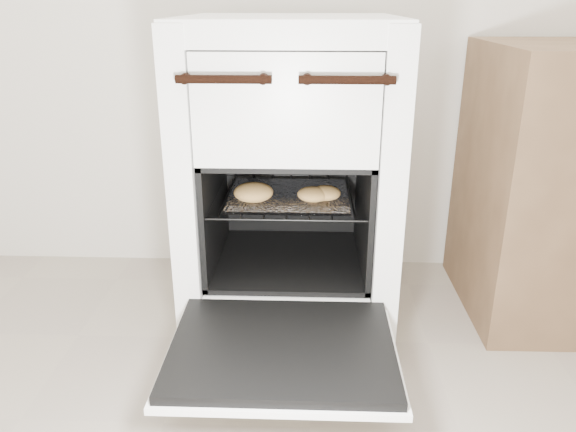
% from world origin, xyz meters
% --- Properties ---
extents(stove, '(0.56, 0.62, 0.86)m').
position_xyz_m(stove, '(-0.06, 1.19, 0.42)').
color(stove, white).
rests_on(stove, ground).
extents(oven_door, '(0.50, 0.39, 0.04)m').
position_xyz_m(oven_door, '(-0.06, 0.72, 0.19)').
color(oven_door, black).
rests_on(oven_door, stove).
extents(oven_rack, '(0.41, 0.39, 0.01)m').
position_xyz_m(oven_rack, '(-0.06, 1.13, 0.40)').
color(oven_rack, black).
rests_on(oven_rack, stove).
extents(foil_sheet, '(0.32, 0.28, 0.01)m').
position_xyz_m(foil_sheet, '(-0.06, 1.11, 0.41)').
color(foil_sheet, white).
rests_on(foil_sheet, oven_rack).
extents(baked_rolls, '(0.29, 0.13, 0.05)m').
position_xyz_m(baked_rolls, '(-0.07, 1.06, 0.43)').
color(baked_rolls, tan).
rests_on(baked_rolls, foil_sheet).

